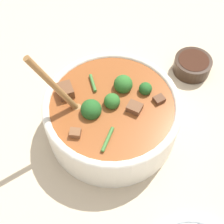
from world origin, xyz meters
name	(u,v)px	position (x,y,z in m)	size (l,w,h in m)	color
ground_plane	(112,128)	(0.00, 0.00, 0.00)	(4.00, 4.00, 0.00)	#C6B293
stew_bowl	(112,114)	(0.00, 0.00, 0.06)	(0.29, 0.29, 0.25)	white
condiment_bowl	(192,65)	(-0.24, -0.12, 0.02)	(0.09, 0.09, 0.04)	black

